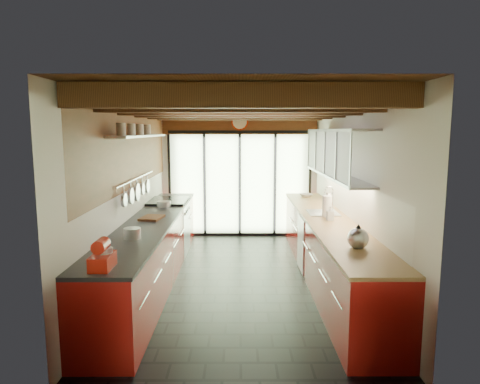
{
  "coord_description": "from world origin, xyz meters",
  "views": [
    {
      "loc": [
        -0.02,
        -6.04,
        2.18
      ],
      "look_at": [
        -0.0,
        0.4,
        1.25
      ],
      "focal_mm": 32.0,
      "sensor_mm": 36.0,
      "label": 1
    }
  ],
  "objects": [
    {
      "name": "bowl",
      "position": [
        1.27,
        2.06,
        0.95
      ],
      "size": [
        0.31,
        0.31,
        0.06
      ],
      "primitive_type": "imported",
      "rotation": [
        0.0,
        0.0,
        0.4
      ],
      "color": "silver",
      "rests_on": "right_counter"
    },
    {
      "name": "pot_small",
      "position": [
        -1.27,
        1.0,
        0.97
      ],
      "size": [
        0.26,
        0.26,
        0.09
      ],
      "primitive_type": "cylinder",
      "rotation": [
        0.0,
        0.0,
        0.12
      ],
      "color": "silver",
      "rests_on": "left_counter"
    },
    {
      "name": "left_counter",
      "position": [
        -1.28,
        0.0,
        0.46
      ],
      "size": [
        0.68,
        5.0,
        0.92
      ],
      "color": "maroon",
      "rests_on": "ground"
    },
    {
      "name": "room_shell",
      "position": [
        0.0,
        0.0,
        1.65
      ],
      "size": [
        5.5,
        5.5,
        5.5
      ],
      "color": "silver",
      "rests_on": "ground"
    },
    {
      "name": "pot_large",
      "position": [
        -1.27,
        -1.14,
        0.98
      ],
      "size": [
        0.22,
        0.22,
        0.13
      ],
      "primitive_type": "cylinder",
      "rotation": [
        0.0,
        0.0,
        0.11
      ],
      "color": "silver",
      "rests_on": "left_counter"
    },
    {
      "name": "stand_mixer",
      "position": [
        -1.27,
        -2.24,
        1.03
      ],
      "size": [
        0.18,
        0.31,
        0.29
      ],
      "color": "red",
      "rests_on": "left_counter"
    },
    {
      "name": "paper_towel",
      "position": [
        1.27,
        0.11,
        1.08
      ],
      "size": [
        0.17,
        0.17,
        0.37
      ],
      "color": "white",
      "rests_on": "right_counter"
    },
    {
      "name": "upper_cabinets_right",
      "position": [
        1.43,
        0.3,
        1.85
      ],
      "size": [
        0.34,
        3.0,
        3.0
      ],
      "color": "silver",
      "rests_on": "ground"
    },
    {
      "name": "ground",
      "position": [
        0.0,
        0.0,
        0.0
      ],
      "size": [
        5.5,
        5.5,
        0.0
      ],
      "primitive_type": "plane",
      "color": "black",
      "rests_on": "ground"
    },
    {
      "name": "left_wall_fixtures",
      "position": [
        -1.47,
        0.18,
        1.85
      ],
      "size": [
        0.28,
        2.6,
        0.96
      ],
      "color": "silver",
      "rests_on": "ground"
    },
    {
      "name": "range_stove",
      "position": [
        -1.28,
        1.45,
        0.47
      ],
      "size": [
        0.66,
        0.9,
        0.97
      ],
      "color": "silver",
      "rests_on": "ground"
    },
    {
      "name": "soap_bottle",
      "position": [
        1.27,
        -0.12,
        1.02
      ],
      "size": [
        0.1,
        0.1,
        0.2
      ],
      "primitive_type": "imported",
      "rotation": [
        0.0,
        0.0,
        0.11
      ],
      "color": "silver",
      "rests_on": "right_counter"
    },
    {
      "name": "cutting_board",
      "position": [
        -1.27,
        -0.02,
        0.94
      ],
      "size": [
        0.34,
        0.43,
        0.03
      ],
      "primitive_type": "cube",
      "rotation": [
        0.0,
        0.0,
        -0.17
      ],
      "color": "brown",
      "rests_on": "left_counter"
    },
    {
      "name": "right_counter",
      "position": [
        1.27,
        0.0,
        0.46
      ],
      "size": [
        0.68,
        5.0,
        0.92
      ],
      "color": "maroon",
      "rests_on": "ground"
    },
    {
      "name": "kettle",
      "position": [
        1.27,
        -1.55,
        1.04
      ],
      "size": [
        0.27,
        0.3,
        0.27
      ],
      "color": "silver",
      "rests_on": "right_counter"
    },
    {
      "name": "ceiling_beams",
      "position": [
        -0.0,
        0.38,
        2.46
      ],
      "size": [
        3.14,
        5.06,
        4.9
      ],
      "color": "#593316",
      "rests_on": "ground"
    },
    {
      "name": "sink_assembly",
      "position": [
        1.29,
        0.4,
        0.96
      ],
      "size": [
        0.45,
        0.52,
        0.43
      ],
      "color": "silver",
      "rests_on": "right_counter"
    },
    {
      "name": "glass_door",
      "position": [
        0.0,
        2.69,
        1.66
      ],
      "size": [
        2.95,
        0.1,
        2.9
      ],
      "color": "#C6EAAD",
      "rests_on": "ground"
    }
  ]
}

